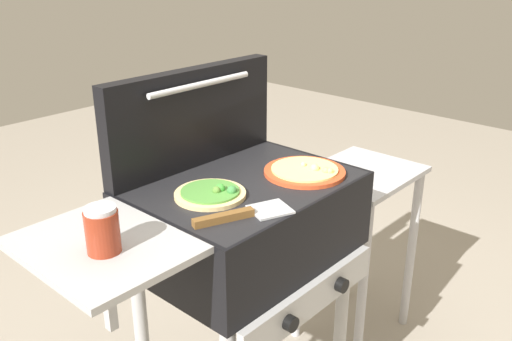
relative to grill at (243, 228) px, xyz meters
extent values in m
cube|color=black|center=(0.01, 0.00, 0.02)|extent=(0.64, 0.48, 0.24)
cube|color=black|center=(0.01, 0.00, 0.14)|extent=(0.61, 0.46, 0.01)
cube|color=#A8A8A8|center=(-0.47, 0.00, 0.13)|extent=(0.32, 0.41, 0.02)
cube|color=#A8A8A8|center=(-0.47, 0.00, 0.02)|extent=(0.02, 0.02, 0.24)
cube|color=#A8A8A8|center=(0.01, -0.25, -0.15)|extent=(0.58, 0.02, 0.10)
cylinder|color=black|center=(-0.11, -0.27, -0.15)|extent=(0.04, 0.02, 0.04)
cylinder|color=black|center=(0.13, -0.27, -0.15)|extent=(0.04, 0.02, 0.04)
cylinder|color=#A8A8A8|center=(0.28, -0.19, -0.43)|extent=(0.04, 0.04, 0.66)
cylinder|color=#A8A8A8|center=(0.28, 0.19, -0.43)|extent=(0.04, 0.04, 0.66)
cube|color=black|center=(0.01, 0.22, 0.29)|extent=(0.63, 0.06, 0.30)
cylinder|color=#B7B7BC|center=(0.01, 0.17, 0.40)|extent=(0.38, 0.02, 0.02)
cylinder|color=#C64723|center=(0.18, -0.09, 0.15)|extent=(0.24, 0.24, 0.01)
cylinder|color=#EDD17A|center=(0.18, -0.09, 0.16)|extent=(0.20, 0.20, 0.01)
sphere|color=#F2D97B|center=(0.19, -0.12, 0.17)|extent=(0.03, 0.03, 0.03)
sphere|color=#DAE984|center=(0.19, -0.07, 0.17)|extent=(0.02, 0.02, 0.02)
sphere|color=#D8E964|center=(0.20, -0.15, 0.17)|extent=(0.02, 0.02, 0.02)
sphere|color=#F2D36F|center=(0.20, -0.16, 0.17)|extent=(0.02, 0.02, 0.02)
cylinder|color=#E0C17F|center=(-0.12, 0.00, 0.15)|extent=(0.20, 0.20, 0.01)
cylinder|color=#4C8C38|center=(-0.12, 0.00, 0.16)|extent=(0.16, 0.16, 0.01)
sphere|color=#3C823D|center=(-0.09, -0.05, 0.17)|extent=(0.03, 0.03, 0.03)
sphere|color=green|center=(-0.10, -0.01, 0.17)|extent=(0.03, 0.03, 0.03)
sphere|color=#558333|center=(-0.12, -0.02, 0.17)|extent=(0.02, 0.02, 0.02)
cylinder|color=maroon|center=(-0.48, -0.03, 0.19)|extent=(0.08, 0.08, 0.10)
cylinder|color=silver|center=(-0.48, -0.03, 0.25)|extent=(0.07, 0.07, 0.01)
cube|color=#B7BABF|center=(-0.08, -0.18, 0.15)|extent=(0.13, 0.12, 0.01)
cube|color=brown|center=(-0.20, -0.13, 0.15)|extent=(0.16, 0.08, 0.02)
cube|color=#B2B2B7|center=(0.67, 0.00, -0.03)|extent=(0.44, 0.36, 0.02)
cylinder|color=#B2B2B7|center=(0.48, -0.15, -0.40)|extent=(0.04, 0.04, 0.72)
cylinder|color=#B2B2B7|center=(0.86, -0.15, -0.40)|extent=(0.04, 0.04, 0.72)
cylinder|color=#B2B2B7|center=(0.48, 0.15, -0.40)|extent=(0.04, 0.04, 0.72)
cylinder|color=#B2B2B7|center=(0.86, 0.15, -0.40)|extent=(0.04, 0.04, 0.72)
camera|label=1|loc=(-1.06, -1.00, 0.77)|focal=38.79mm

